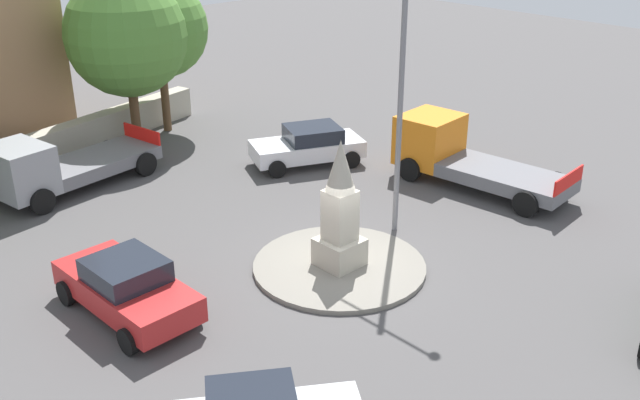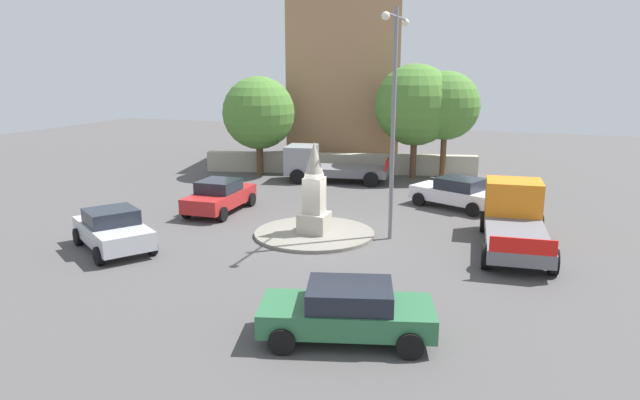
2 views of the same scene
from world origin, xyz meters
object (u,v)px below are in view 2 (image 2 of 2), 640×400
object	(u,v)px
car_white_passing	(457,192)
tree_near_wall	(446,106)
monument	(314,193)
car_red_near_island	(220,196)
car_green_far_side	(347,311)
streetlamp	(394,104)
corner_building	(346,81)
truck_grey_waiting	(323,165)
tree_mid_cluster	(259,113)
tree_far_corner	(415,105)
truck_orange_parked_right	(514,217)
car_silver_parked_left	(113,230)

from	to	relation	value
car_white_passing	tree_near_wall	bearing A→B (deg)	13.17
monument	car_red_near_island	distance (m)	5.74
tree_near_wall	car_green_far_side	bearing A→B (deg)	-178.02
monument	car_white_passing	distance (m)	8.01
streetlamp	corner_building	world-z (taller)	corner_building
corner_building	truck_grey_waiting	bearing A→B (deg)	-171.44
monument	tree_mid_cluster	bearing A→B (deg)	34.94
monument	corner_building	bearing A→B (deg)	13.65
car_red_near_island	truck_grey_waiting	size ratio (longest dim) A/B	0.70
tree_mid_cluster	tree_far_corner	world-z (taller)	tree_far_corner
car_red_near_island	corner_building	distance (m)	17.16
truck_orange_parked_right	truck_grey_waiting	bearing A→B (deg)	50.87
monument	car_green_far_side	bearing A→B (deg)	-154.32
tree_mid_cluster	tree_far_corner	xyz separation A→B (m)	(2.18, -8.99, 0.54)
monument	car_red_near_island	xyz separation A→B (m)	(1.95, 5.32, -0.96)
streetlamp	truck_grey_waiting	bearing A→B (deg)	32.51
car_white_passing	tree_mid_cluster	distance (m)	13.44
car_green_far_side	car_white_passing	bearing A→B (deg)	-3.63
tree_mid_cluster	corner_building	bearing A→B (deg)	-22.35
tree_far_corner	streetlamp	bearing A→B (deg)	-173.06
car_white_passing	truck_grey_waiting	world-z (taller)	truck_grey_waiting
car_green_far_side	tree_near_wall	size ratio (longest dim) A/B	0.72
corner_building	tree_far_corner	xyz separation A→B (m)	(-5.39, -5.87, -1.17)
car_red_near_island	truck_orange_parked_right	distance (m)	12.72
car_white_passing	car_silver_parked_left	xyz separation A→B (m)	(-10.58, 10.94, 0.01)
car_white_passing	tree_near_wall	world-z (taller)	tree_near_wall
truck_grey_waiting	corner_building	xyz separation A→B (m)	(8.23, 1.24, 4.51)
monument	truck_grey_waiting	distance (m)	10.74
car_silver_parked_left	car_red_near_island	xyz separation A→B (m)	(6.13, -0.90, -0.00)
car_red_near_island	truck_grey_waiting	world-z (taller)	truck_grey_waiting
car_red_near_island	truck_orange_parked_right	xyz separation A→B (m)	(-0.39, -12.71, 0.25)
streetlamp	tree_mid_cluster	world-z (taller)	streetlamp
car_white_passing	tree_far_corner	xyz separation A→B (m)	(6.65, 3.33, 3.53)
car_silver_parked_left	corner_building	world-z (taller)	corner_building
car_green_far_side	corner_building	xyz separation A→B (m)	(26.37, 8.29, 4.72)
car_red_near_island	tree_mid_cluster	xyz separation A→B (m)	(8.91, 2.27, 2.98)
streetlamp	car_green_far_side	distance (m)	9.61
monument	truck_grey_waiting	world-z (taller)	monument
truck_orange_parked_right	tree_mid_cluster	world-z (taller)	tree_mid_cluster
corner_building	tree_mid_cluster	size ratio (longest dim) A/B	1.84
streetlamp	corner_building	size ratio (longest dim) A/B	0.78
car_green_far_side	tree_mid_cluster	bearing A→B (deg)	31.25
monument	corner_building	distance (m)	19.34
car_white_passing	tree_mid_cluster	size ratio (longest dim) A/B	0.75
car_red_near_island	tree_mid_cluster	world-z (taller)	tree_mid_cluster
streetlamp	tree_far_corner	bearing A→B (deg)	6.94
streetlamp	car_red_near_island	size ratio (longest dim) A/B	2.04
car_silver_parked_left	truck_orange_parked_right	xyz separation A→B (m)	(5.74, -13.61, 0.25)
corner_building	monument	bearing A→B (deg)	-166.35
car_white_passing	truck_grey_waiting	bearing A→B (deg)	64.41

